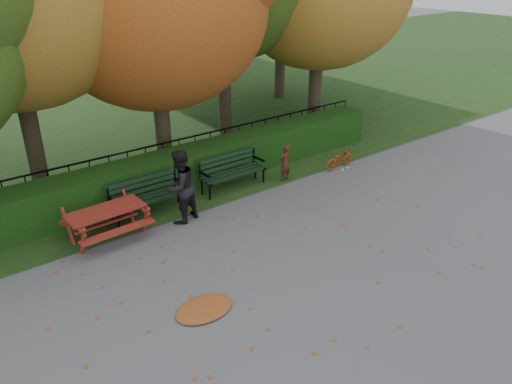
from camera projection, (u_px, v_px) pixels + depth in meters
ground at (293, 264)px, 9.88m from camera, size 90.00×90.00×0.00m
grass_strip at (61, 107)px, 19.89m from camera, size 90.00×90.00×0.00m
hedge at (179, 170)px, 12.88m from camera, size 13.00×0.90×1.00m
iron_fence at (164, 160)px, 13.44m from camera, size 14.00×0.04×1.02m
bench_left at (146, 194)px, 11.59m from camera, size 1.80×0.57×0.88m
bench_right at (231, 169)px, 12.90m from camera, size 1.80×0.57×0.88m
picnic_table at (106, 216)px, 10.58m from camera, size 1.66×1.36×0.78m
leaf_pile at (204, 309)px, 8.60m from camera, size 1.24×1.04×0.07m
leaf_scatter at (283, 258)px, 10.09m from camera, size 9.00×5.70×0.01m
child at (285, 163)px, 13.32m from camera, size 0.42×0.32×1.02m
adult at (180, 187)px, 11.12m from camera, size 0.99×0.87×1.72m
bicycle at (340, 159)px, 14.18m from camera, size 1.09×0.44×0.56m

